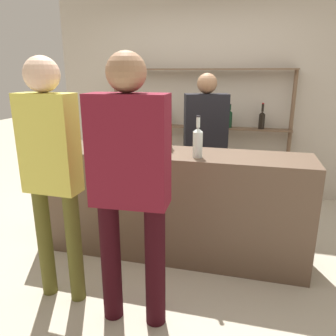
# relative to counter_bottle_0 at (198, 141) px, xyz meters

# --- Properties ---
(ground_plane) EXTENTS (16.00, 16.00, 0.00)m
(ground_plane) POSITION_rel_counter_bottle_0_xyz_m (-0.28, 0.12, -1.11)
(ground_plane) COLOR #B2A893
(bar_counter) EXTENTS (2.47, 0.53, 0.98)m
(bar_counter) POSITION_rel_counter_bottle_0_xyz_m (-0.28, 0.12, -0.62)
(bar_counter) COLOR brown
(bar_counter) RESTS_ON ground_plane
(back_wall) EXTENTS (4.07, 0.12, 2.80)m
(back_wall) POSITION_rel_counter_bottle_0_xyz_m (-0.28, 1.99, 0.29)
(back_wall) COLOR #B2A899
(back_wall) RESTS_ON ground_plane
(back_shelf) EXTENTS (2.42, 0.18, 1.70)m
(back_shelf) POSITION_rel_counter_bottle_0_xyz_m (-0.29, 1.81, 0.03)
(back_shelf) COLOR brown
(back_shelf) RESTS_ON ground_plane
(counter_bottle_0) EXTENTS (0.08, 0.08, 0.34)m
(counter_bottle_0) POSITION_rel_counter_bottle_0_xyz_m (0.00, 0.00, 0.00)
(counter_bottle_0) COLOR silver
(counter_bottle_0) RESTS_ON bar_counter
(counter_bottle_1) EXTENTS (0.09, 0.09, 0.35)m
(counter_bottle_1) POSITION_rel_counter_bottle_0_xyz_m (-1.32, -0.02, 0.01)
(counter_bottle_1) COLOR brown
(counter_bottle_1) RESTS_ON bar_counter
(counter_bottle_2) EXTENTS (0.07, 0.07, 0.36)m
(counter_bottle_2) POSITION_rel_counter_bottle_0_xyz_m (-0.32, 0.28, 0.01)
(counter_bottle_2) COLOR brown
(counter_bottle_2) RESTS_ON bar_counter
(counter_bottle_3) EXTENTS (0.07, 0.07, 0.32)m
(counter_bottle_3) POSITION_rel_counter_bottle_0_xyz_m (-0.39, 0.04, -0.01)
(counter_bottle_3) COLOR brown
(counter_bottle_3) RESTS_ON bar_counter
(wine_glass) EXTENTS (0.07, 0.07, 0.14)m
(wine_glass) POSITION_rel_counter_bottle_0_xyz_m (-0.92, 0.18, -0.03)
(wine_glass) COLOR silver
(wine_glass) RESTS_ON bar_counter
(ice_bucket) EXTENTS (0.20, 0.20, 0.23)m
(ice_bucket) POSITION_rel_counter_bottle_0_xyz_m (-0.71, 0.09, -0.02)
(ice_bucket) COLOR black
(ice_bucket) RESTS_ON bar_counter
(customer_left) EXTENTS (0.40, 0.23, 1.76)m
(customer_left) POSITION_rel_counter_bottle_0_xyz_m (-0.90, -0.70, -0.05)
(customer_left) COLOR brown
(customer_left) RESTS_ON ground_plane
(customer_center) EXTENTS (0.49, 0.23, 1.77)m
(customer_center) POSITION_rel_counter_bottle_0_xyz_m (-0.29, -0.80, -0.08)
(customer_center) COLOR black
(customer_center) RESTS_ON ground_plane
(server_behind_counter) EXTENTS (0.51, 0.34, 1.65)m
(server_behind_counter) POSITION_rel_counter_bottle_0_xyz_m (-0.07, 0.99, -0.16)
(server_behind_counter) COLOR black
(server_behind_counter) RESTS_ON ground_plane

